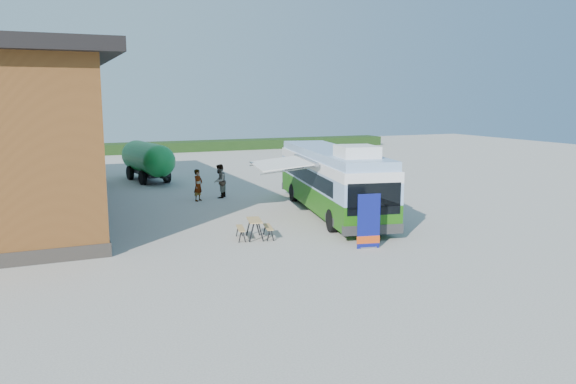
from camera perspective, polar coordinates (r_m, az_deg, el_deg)
name	(u,v)px	position (r m, az deg, el deg)	size (l,w,h in m)	color
ground	(281,239)	(22.30, -0.70, -4.75)	(100.00, 100.00, 0.00)	#BCB7AD
hedge	(213,145)	(60.40, -7.63, 4.71)	(40.00, 3.00, 1.00)	#264419
bus	(331,178)	(26.99, 4.44, 1.41)	(4.64, 11.85, 3.56)	#256F12
awning	(285,162)	(25.80, -0.31, 3.07)	(3.13, 4.31, 0.50)	white
banner	(369,226)	(20.90, 8.19, -3.46)	(0.88, 0.29, 2.05)	navy
picnic_table	(255,224)	(22.19, -3.42, -3.31)	(1.58, 1.47, 0.77)	tan
person_a	(198,185)	(30.59, -9.12, 0.69)	(0.63, 0.41, 1.72)	#999999
person_b	(220,181)	(31.36, -6.96, 1.10)	(0.91, 0.71, 1.88)	#999999
slurry_tanker	(147,159)	(38.56, -14.09, 3.28)	(2.76, 6.95, 2.58)	#1A8F3B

